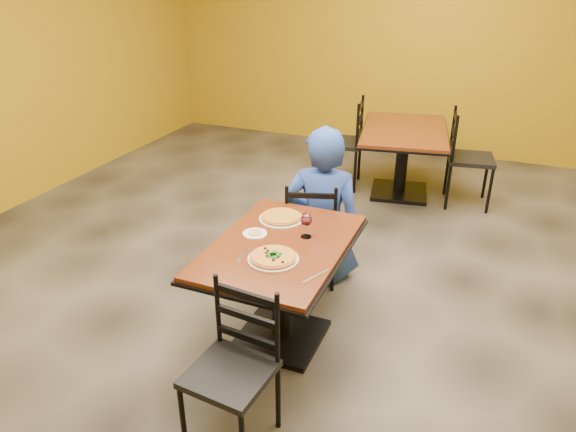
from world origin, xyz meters
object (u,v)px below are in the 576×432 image
at_px(diner, 323,204).
at_px(wine_glass, 306,224).
at_px(table_second, 403,146).
at_px(chair_main_near, 230,375).
at_px(table_main, 280,270).
at_px(chair_second_left, 340,143).
at_px(side_plate, 255,234).
at_px(pizza_main, 273,257).
at_px(chair_second_right, 471,159).
at_px(plate_main, 273,259).
at_px(plate_far, 281,219).
at_px(pizza_far, 281,217).
at_px(chair_main_far, 311,230).

height_order(diner, wine_glass, diner).
xyz_separation_m(table_second, diner, (-0.25, -1.95, 0.08)).
bearing_deg(chair_main_near, table_main, 101.23).
xyz_separation_m(chair_second_left, side_plate, (0.29, -2.81, 0.25)).
height_order(chair_second_left, side_plate, chair_second_left).
distance_m(pizza_main, side_plate, 0.35).
bearing_deg(chair_main_near, chair_second_left, 103.99).
bearing_deg(table_main, table_second, 85.55).
relative_size(chair_main_near, chair_second_left, 0.88).
relative_size(chair_second_right, plate_main, 3.26).
relative_size(table_main, chair_second_left, 1.21).
bearing_deg(plate_main, table_second, 86.62).
distance_m(chair_main_near, pizza_main, 0.76).
bearing_deg(diner, pizza_main, 83.29).
xyz_separation_m(table_second, plate_far, (-0.35, -2.54, 0.19)).
xyz_separation_m(table_main, pizza_far, (-0.13, 0.33, 0.21)).
bearing_deg(chair_second_left, wine_glass, 3.75).
bearing_deg(chair_main_far, chair_main_near, 78.28).
distance_m(chair_main_far, pizza_far, 0.59).
xyz_separation_m(chair_main_near, chair_main_far, (-0.18, 1.70, -0.01)).
bearing_deg(pizza_far, chair_main_far, 84.48).
height_order(table_second, diner, diner).
xyz_separation_m(chair_main_far, plate_main, (0.13, -1.02, 0.31)).
bearing_deg(side_plate, chair_main_near, -72.35).
bearing_deg(chair_main_far, diner, -138.47).
bearing_deg(wine_glass, plate_far, 144.62).
xyz_separation_m(table_second, chair_main_far, (-0.31, -2.05, -0.12)).
distance_m(chair_second_left, wine_glass, 2.80).
bearing_deg(table_second, chair_main_near, -91.95).
distance_m(chair_main_far, plate_main, 1.07).
bearing_deg(chair_main_far, side_plate, 63.46).
height_order(plate_far, wine_glass, wine_glass).
height_order(table_main, chair_main_near, chair_main_near).
distance_m(chair_second_right, diner, 2.18).
xyz_separation_m(chair_main_far, chair_second_left, (-0.41, 2.05, 0.07)).
xyz_separation_m(table_second, plate_main, (-0.18, -3.07, 0.19)).
bearing_deg(wine_glass, side_plate, -163.53).
height_order(table_main, pizza_main, pizza_main).
relative_size(diner, wine_glass, 7.08).
bearing_deg(table_main, chair_main_far, 95.92).
bearing_deg(wine_glass, chair_main_near, -91.36).
relative_size(pizza_main, pizza_far, 1.01).
xyz_separation_m(chair_main_near, plate_far, (-0.23, 1.21, 0.31)).
bearing_deg(chair_second_left, pizza_main, 0.94).
relative_size(plate_main, wine_glass, 1.72).
height_order(chair_second_right, plate_far, chair_second_right).
relative_size(chair_second_right, diner, 0.79).
relative_size(chair_main_far, diner, 0.69).
relative_size(table_second, plate_main, 4.78).
height_order(pizza_main, plate_far, pizza_main).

